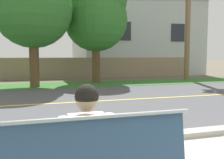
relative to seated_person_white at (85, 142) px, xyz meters
The scene contains 10 objects.
ground_plane 7.51m from the seated_person_white, 78.51° to the left, with size 140.00×140.00×0.00m, color #665B4C.
curb_edge 2.33m from the seated_person_white, 48.44° to the left, with size 44.00×0.30×0.11m, color #ADA89E.
street_asphalt 6.06m from the seated_person_white, 75.66° to the left, with size 52.00×8.00×0.01m, color #515156.
road_centre_line 6.06m from the seated_person_white, 75.66° to the left, with size 48.00×0.14×0.01m, color #E0CC4C.
far_verge_grass 11.12m from the seated_person_white, 82.28° to the left, with size 48.00×2.80×0.02m, color #38702D.
seated_person_white is the anchor object (origin of this frame).
shade_tree_left 10.97m from the seated_person_white, 91.57° to the left, with size 3.75×3.75×6.19m.
shade_tree_centre 12.38m from the seated_person_white, 75.36° to the left, with size 3.51×3.51×5.80m.
garden_wall 15.27m from the seated_person_white, 74.67° to the left, with size 13.00×0.36×1.40m, color gray.
house_across_street 19.71m from the seated_person_white, 66.56° to the left, with size 10.32×6.91×6.49m.
Camera 1 is at (-1.95, -1.73, 1.51)m, focal length 41.29 mm.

